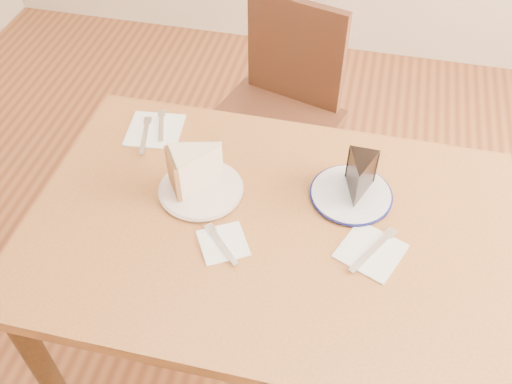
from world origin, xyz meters
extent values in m
plane|color=#522915|center=(0.00, 0.00, 0.00)|extent=(4.00, 4.00, 0.00)
cube|color=brown|center=(0.00, 0.00, 0.73)|extent=(1.20, 0.80, 0.04)
cylinder|color=black|center=(-0.54, -0.34, 0.35)|extent=(0.06, 0.06, 0.71)
cylinder|color=black|center=(-0.54, 0.34, 0.35)|extent=(0.06, 0.06, 0.71)
cylinder|color=black|center=(0.54, 0.34, 0.35)|extent=(0.06, 0.06, 0.71)
cube|color=black|center=(-0.14, 0.66, 0.47)|extent=(0.54, 0.54, 0.04)
cylinder|color=black|center=(0.09, 0.79, 0.23)|extent=(0.04, 0.04, 0.45)
cylinder|color=black|center=(-0.27, 0.89, 0.23)|extent=(0.04, 0.04, 0.45)
cylinder|color=black|center=(-0.01, 0.43, 0.23)|extent=(0.04, 0.04, 0.45)
cylinder|color=black|center=(-0.37, 0.53, 0.23)|extent=(0.04, 0.04, 0.45)
cube|color=black|center=(-0.09, 0.85, 0.69)|extent=(0.37, 0.13, 0.40)
cylinder|color=silver|center=(-0.20, 0.07, 0.76)|extent=(0.21, 0.21, 0.01)
cylinder|color=white|center=(0.18, 0.14, 0.76)|extent=(0.20, 0.20, 0.01)
cube|color=white|center=(-0.10, -0.08, 0.75)|extent=(0.15, 0.15, 0.00)
cube|color=white|center=(0.25, -0.03, 0.75)|extent=(0.18, 0.18, 0.00)
cube|color=white|center=(-0.40, 0.27, 0.75)|extent=(0.17, 0.17, 0.00)
cube|color=silver|center=(-0.10, -0.09, 0.76)|extent=(0.11, 0.11, 0.00)
cube|color=silver|center=(0.26, -0.03, 0.76)|extent=(0.10, 0.15, 0.00)
cube|color=silver|center=(-0.38, 0.29, 0.76)|extent=(0.06, 0.14, 0.00)
cube|color=silver|center=(-0.42, 0.24, 0.76)|extent=(0.05, 0.16, 0.00)
camera|label=1|loc=(0.17, -0.89, 1.84)|focal=40.00mm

